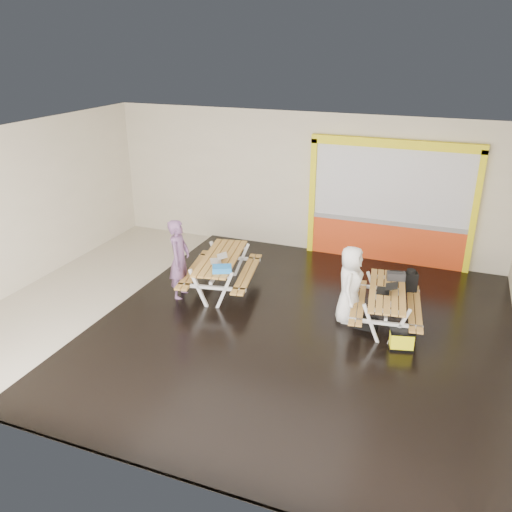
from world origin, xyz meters
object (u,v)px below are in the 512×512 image
at_px(person_left, 179,260).
at_px(blue_pouch, 222,269).
at_px(person_right, 350,285).
at_px(backpack, 410,281).
at_px(dark_case, 366,323).
at_px(fluke_bag, 402,340).
at_px(laptop_left, 218,259).
at_px(toolbox, 396,276).
at_px(laptop_right, 386,289).
at_px(picnic_table_right, 387,299).
at_px(picnic_table_left, 221,265).

xyz_separation_m(person_left, blue_pouch, (1.03, -0.13, 0.01)).
xyz_separation_m(person_right, backpack, (1.02, 0.84, -0.10)).
bearing_deg(dark_case, fluke_bag, -36.41).
xyz_separation_m(laptop_left, fluke_bag, (3.85, -0.73, -0.65)).
height_order(person_right, backpack, person_right).
height_order(person_left, blue_pouch, person_left).
xyz_separation_m(toolbox, dark_case, (-0.38, -0.79, -0.71)).
bearing_deg(backpack, toolbox, -141.12).
distance_m(person_right, dark_case, 0.78).
relative_size(laptop_right, blue_pouch, 1.06).
distance_m(toolbox, dark_case, 1.12).
xyz_separation_m(picnic_table_right, backpack, (0.34, 0.73, 0.11)).
xyz_separation_m(picnic_table_left, person_right, (2.82, -0.29, 0.16)).
relative_size(picnic_table_right, fluke_bag, 4.34).
relative_size(toolbox, dark_case, 0.93).
bearing_deg(fluke_bag, laptop_left, 169.29).
bearing_deg(person_right, person_left, 91.45).
bearing_deg(picnic_table_right, fluke_bag, -62.65).
height_order(picnic_table_left, toolbox, toolbox).
relative_size(person_right, toolbox, 4.11).
distance_m(picnic_table_right, dark_case, 0.60).
relative_size(blue_pouch, toolbox, 1.00).
distance_m(person_left, laptop_right, 4.18).
bearing_deg(laptop_right, blue_pouch, -172.48).
bearing_deg(picnic_table_left, dark_case, -8.04).
relative_size(person_left, fluke_bag, 3.69).
distance_m(person_left, person_right, 3.52).
relative_size(picnic_table_left, toolbox, 6.09).
bearing_deg(person_right, dark_case, -114.90).
height_order(picnic_table_left, dark_case, picnic_table_left).
bearing_deg(laptop_left, person_right, -1.11).
bearing_deg(blue_pouch, laptop_left, 123.71).
bearing_deg(laptop_right, picnic_table_left, 175.81).
bearing_deg(picnic_table_right, laptop_left, -179.05).
relative_size(picnic_table_left, laptop_left, 5.02).
bearing_deg(dark_case, blue_pouch, -175.65).
bearing_deg(toolbox, backpack, 38.88).
distance_m(person_right, toolbox, 0.99).
bearing_deg(backpack, blue_pouch, -160.86).
height_order(laptop_left, backpack, laptop_left).
bearing_deg(backpack, laptop_right, -114.19).
xyz_separation_m(laptop_right, dark_case, (-0.28, -0.20, -0.68)).
height_order(laptop_right, backpack, backpack).
bearing_deg(blue_pouch, toolbox, 17.23).
xyz_separation_m(picnic_table_right, laptop_left, (-3.45, -0.06, 0.30)).
bearing_deg(dark_case, person_left, -178.76).
xyz_separation_m(laptop_left, toolbox, (3.53, 0.58, -0.04)).
bearing_deg(toolbox, dark_case, -115.52).
xyz_separation_m(picnic_table_left, fluke_bag, (3.91, -0.97, -0.41)).
relative_size(laptop_right, dark_case, 0.99).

